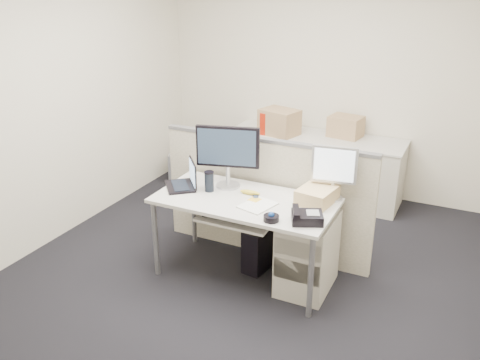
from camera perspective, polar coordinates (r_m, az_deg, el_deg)
The scene contains 27 objects.
floor at distance 4.58m, azimuth 0.54°, elevation -10.55°, with size 4.00×4.50×0.01m, color black.
wall_back at distance 6.07m, azimuth 9.81°, elevation 11.22°, with size 4.00×0.02×2.70m, color beige.
wall_front at distance 2.34m, azimuth -23.76°, elevation -8.62°, with size 4.00×0.02×2.70m, color beige.
wall_left at distance 5.16m, azimuth -20.17°, elevation 8.27°, with size 0.02×4.50×2.70m, color beige.
desk at distance 4.26m, azimuth 0.57°, elevation -2.95°, with size 1.50×0.75×0.73m.
keyboard_tray at distance 4.13m, azimuth -0.49°, elevation -4.46°, with size 0.62×0.32×0.02m, color silver.
drawer_pedestal at distance 4.28m, azimuth 7.59°, elevation -8.14°, with size 0.40×0.55×0.65m, color #B3A89A.
cubicle_partition at distance 4.68m, azimuth 2.88°, elevation -2.12°, with size 2.00×0.06×1.10m, color beige.
back_counter at distance 6.04m, azimuth 8.35°, elevation 1.48°, with size 2.00×0.60×0.72m, color #B3A89A.
monitor_main at distance 4.38m, azimuth -1.38°, elevation 2.59°, with size 0.55×0.21×0.55m, color black.
monitor_small at distance 4.22m, azimuth 10.47°, elevation 0.74°, with size 0.37×0.19×0.45m, color #B7B7BC.
laptop at distance 4.45m, azimuth -6.79°, elevation 0.58°, with size 0.31×0.23×0.23m, color black.
trackball at distance 3.86m, azimuth 3.53°, elevation -4.30°, with size 0.12×0.12×0.05m, color black.
desk_phone at distance 3.87m, azimuth 7.54°, elevation -4.20°, with size 0.23×0.19×0.07m, color black.
paper_stack at distance 4.10m, azimuth 2.00°, elevation -2.85°, with size 0.22×0.28×0.01m, color silver.
sticky_pad at distance 4.19m, azimuth 1.66°, elevation -2.27°, with size 0.09×0.09×0.01m, color yellow.
travel_mug at distance 4.36m, azimuth -3.48°, elevation -0.22°, with size 0.08×0.08×0.17m, color black.
banana at distance 4.30m, azimuth 1.14°, elevation -1.40°, with size 0.18×0.04×0.04m, color #D9D743.
cellphone at distance 4.24m, azimuth 1.76°, elevation -1.99°, with size 0.05×0.09×0.01m, color black.
manila_folders at distance 4.20m, azimuth 8.65°, elevation -1.68°, with size 0.26×0.33×0.12m, color #CFB97A.
keyboard at distance 4.17m, azimuth -0.87°, elevation -3.81°, with size 0.47×0.17×0.03m, color black.
pc_tower_desk at distance 4.60m, azimuth 2.51°, elevation -7.38°, with size 0.17×0.43×0.40m, color black.
pc_tower_spare_dark at distance 6.38m, azimuth -5.04°, elevation 1.52°, with size 0.20×0.49×0.46m, color black.
pc_tower_spare_silver at distance 6.52m, azimuth -6.93°, elevation 1.61°, with size 0.17×0.43×0.40m, color #B7B7BC.
cardboard_box_left at distance 5.90m, azimuth 4.45°, elevation 6.42°, with size 0.41×0.31×0.31m, color #A38658.
cardboard_box_right at distance 5.93m, azimuth 11.77°, elevation 5.81°, with size 0.36×0.28×0.26m, color #A38658.
red_binder at distance 5.98m, azimuth 3.14°, elevation 6.48°, with size 0.07×0.30×0.28m, color #A51B08.
Camera 1 is at (1.63, -3.49, 2.47)m, focal length 38.00 mm.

